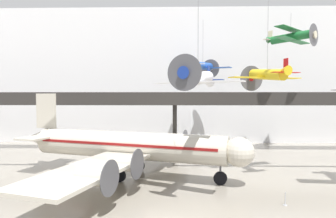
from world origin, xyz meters
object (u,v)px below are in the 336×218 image
Objects in this scene: suspended_plane_white_twin at (198,79)px; suspended_plane_yellow_lowwing at (267,75)px; suspended_plane_green_biplane at (291,37)px; stanchion_barrier at (285,201)px; airliner_silver_main at (127,146)px; suspended_plane_blue_trainer at (203,66)px.

suspended_plane_yellow_lowwing is (8.16, 8.38, 0.88)m from suspended_plane_white_twin.
suspended_plane_green_biplane is 26.62m from suspended_plane_white_twin.
suspended_plane_yellow_lowwing is 10.57× the size of stanchion_barrier.
stanchion_barrier is (-1.30, -9.43, -10.64)m from suspended_plane_yellow_lowwing.
stanchion_barrier is (-8.38, -21.63, -17.03)m from suspended_plane_green_biplane.
suspended_plane_white_twin is at bearing 171.30° from stanchion_barrier.
stanchion_barrier is (13.95, -8.38, -2.94)m from airliner_silver_main.
suspended_plane_green_biplane is at bearing 68.83° from stanchion_barrier.
suspended_plane_white_twin reaches higher than stanchion_barrier.
airliner_silver_main is 29.54m from suspended_plane_green_biplane.
stanchion_barrier is at bearing 154.37° from suspended_plane_yellow_lowwing.
suspended_plane_green_biplane is 0.83× the size of suspended_plane_blue_trainer.
suspended_plane_white_twin reaches higher than airliner_silver_main.
suspended_plane_blue_trainer reaches higher than suspended_plane_white_twin.
suspended_plane_white_twin is at bearing -28.38° from airliner_silver_main.
suspended_plane_white_twin is 10.73× the size of stanchion_barrier.
suspended_plane_white_twin is 1.01× the size of suspended_plane_yellow_lowwing.
suspended_plane_green_biplane is 7.00× the size of stanchion_barrier.
suspended_plane_green_biplane reaches higher than suspended_plane_white_twin.
airliner_silver_main is at bearing 177.22° from suspended_plane_blue_trainer.
suspended_plane_green_biplane is at bearing 48.27° from airliner_silver_main.
airliner_silver_main is 21.59m from suspended_plane_blue_trainer.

